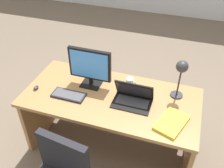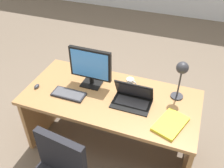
{
  "view_description": "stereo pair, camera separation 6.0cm",
  "coord_description": "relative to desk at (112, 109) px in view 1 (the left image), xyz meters",
  "views": [
    {
      "loc": [
        0.6,
        -1.75,
        2.31
      ],
      "look_at": [
        0.0,
        0.04,
        0.86
      ],
      "focal_mm": 40.28,
      "sensor_mm": 36.0,
      "label": 1
    },
    {
      "loc": [
        0.66,
        -1.73,
        2.31
      ],
      "look_at": [
        0.0,
        0.04,
        0.86
      ],
      "focal_mm": 40.28,
      "sensor_mm": 36.0,
      "label": 2
    }
  ],
  "objects": [
    {
      "name": "ground",
      "position": [
        0.0,
        1.45,
        -0.53
      ],
      "size": [
        12.0,
        12.0,
        0.0
      ],
      "primitive_type": "plane",
      "color": "#6B5B4C"
    },
    {
      "name": "coffee_mug",
      "position": [
        0.14,
        0.14,
        0.27
      ],
      "size": [
        0.1,
        0.07,
        0.11
      ],
      "color": "white",
      "rests_on": "desk"
    },
    {
      "name": "monitor",
      "position": [
        -0.25,
        0.06,
        0.45
      ],
      "size": [
        0.43,
        0.16,
        0.41
      ],
      "color": "black",
      "rests_on": "desk"
    },
    {
      "name": "mouse",
      "position": [
        -0.74,
        -0.18,
        0.23
      ],
      "size": [
        0.04,
        0.07,
        0.03
      ],
      "color": "#2D2D33",
      "rests_on": "desk"
    },
    {
      "name": "keyboard",
      "position": [
        -0.39,
        -0.17,
        0.22
      ],
      "size": [
        0.33,
        0.15,
        0.02
      ],
      "color": "black",
      "rests_on": "desk"
    },
    {
      "name": "book",
      "position": [
        0.61,
        -0.23,
        0.23
      ],
      "size": [
        0.3,
        0.37,
        0.03
      ],
      "color": "yellow",
      "rests_on": "desk"
    },
    {
      "name": "desk_lamp",
      "position": [
        0.6,
        0.14,
        0.51
      ],
      "size": [
        0.12,
        0.14,
        0.41
      ],
      "color": "#2D2D33",
      "rests_on": "desk"
    },
    {
      "name": "desk",
      "position": [
        0.0,
        0.0,
        0.0
      ],
      "size": [
        1.69,
        0.81,
        0.74
      ],
      "color": "#9E7042",
      "rests_on": "ground"
    },
    {
      "name": "laptop",
      "position": [
        0.22,
        -0.05,
        0.28
      ],
      "size": [
        0.36,
        0.24,
        0.22
      ],
      "color": "black",
      "rests_on": "desk"
    }
  ]
}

